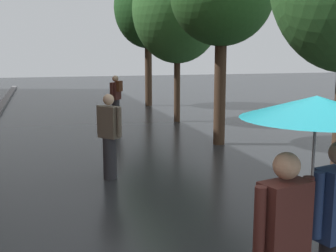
{
  "coord_description": "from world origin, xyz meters",
  "views": [
    {
      "loc": [
        -1.52,
        -2.57,
        2.41
      ],
      "look_at": [
        0.22,
        3.24,
        1.35
      ],
      "focal_mm": 45.64,
      "sensor_mm": 36.0,
      "label": 1
    }
  ],
  "objects_px": {
    "pedestrian_walking_far": "(109,136)",
    "pedestrian_walking_midground": "(116,97)",
    "couple_under_umbrella": "(313,177)",
    "street_tree_3": "(148,8)",
    "street_tree_2": "(177,10)"
  },
  "relations": [
    {
      "from": "street_tree_2",
      "to": "pedestrian_walking_far",
      "type": "xyz_separation_m",
      "value": [
        -3.32,
        -6.13,
        -2.96
      ]
    },
    {
      "from": "pedestrian_walking_midground",
      "to": "pedestrian_walking_far",
      "type": "distance_m",
      "value": 6.65
    },
    {
      "from": "street_tree_3",
      "to": "pedestrian_walking_far",
      "type": "height_order",
      "value": "street_tree_3"
    },
    {
      "from": "street_tree_2",
      "to": "pedestrian_walking_far",
      "type": "bearing_deg",
      "value": -118.43
    },
    {
      "from": "street_tree_2",
      "to": "pedestrian_walking_far",
      "type": "distance_m",
      "value": 7.57
    },
    {
      "from": "couple_under_umbrella",
      "to": "pedestrian_walking_far",
      "type": "bearing_deg",
      "value": 99.57
    },
    {
      "from": "couple_under_umbrella",
      "to": "pedestrian_walking_far",
      "type": "height_order",
      "value": "couple_under_umbrella"
    },
    {
      "from": "couple_under_umbrella",
      "to": "pedestrian_walking_midground",
      "type": "height_order",
      "value": "couple_under_umbrella"
    },
    {
      "from": "couple_under_umbrella",
      "to": "street_tree_3",
      "type": "bearing_deg",
      "value": 80.68
    },
    {
      "from": "street_tree_2",
      "to": "pedestrian_walking_far",
      "type": "height_order",
      "value": "street_tree_2"
    },
    {
      "from": "pedestrian_walking_far",
      "to": "street_tree_2",
      "type": "bearing_deg",
      "value": 61.57
    },
    {
      "from": "street_tree_2",
      "to": "pedestrian_walking_far",
      "type": "relative_size",
      "value": 3.43
    },
    {
      "from": "couple_under_umbrella",
      "to": "pedestrian_walking_far",
      "type": "relative_size",
      "value": 1.27
    },
    {
      "from": "couple_under_umbrella",
      "to": "pedestrian_walking_far",
      "type": "distance_m",
      "value": 5.19
    },
    {
      "from": "pedestrian_walking_far",
      "to": "pedestrian_walking_midground",
      "type": "bearing_deg",
      "value": 79.13
    }
  ]
}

